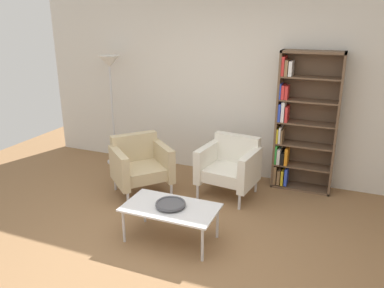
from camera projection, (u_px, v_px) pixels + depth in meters
The scene contains 8 objects.
ground_plane at pixel (163, 258), 3.89m from camera, with size 8.32×8.32×0.00m, color olive.
plaster_back_panel at pixel (236, 79), 5.59m from camera, with size 6.40×0.12×2.90m, color silver.
bookshelf_tall at pixel (301, 124), 5.21m from camera, with size 0.80×0.30×1.90m.
coffee_table_low at pixel (171, 209), 4.09m from camera, with size 1.00×0.56×0.40m.
decorative_bowl at pixel (171, 204), 4.07m from camera, with size 0.32×0.32×0.05m.
armchair_by_bookshelf at pixel (230, 165), 5.16m from camera, with size 0.79×0.74×0.78m.
armchair_corner_red at pixel (140, 164), 5.21m from camera, with size 0.94×0.95×0.78m.
floor_lamp_torchiere at pixel (110, 75), 5.95m from camera, with size 0.32×0.32×1.74m.
Camera 1 is at (1.53, -2.96, 2.34)m, focal length 36.01 mm.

